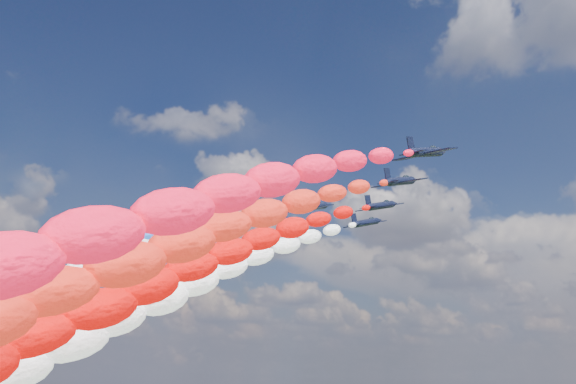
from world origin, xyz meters
The scene contains 14 objects.
jet_0 centered at (-32.02, -4.87, 91.65)m, with size 9.07×12.16×2.68m, color black, non-canonical shape.
jet_1 centered at (-20.36, 6.17, 91.65)m, with size 9.07×12.16×2.68m, color black, non-canonical shape.
jet_2 centered at (-12.09, 15.11, 91.65)m, with size 9.07×12.16×2.68m, color black, non-canonical shape.
trail_2 centered at (-12.09, -35.40, 70.47)m, with size 6.71×97.76×46.44m, color blue, non-canonical shape.
jet_3 centered at (1.20, 9.53, 91.65)m, with size 9.07×12.16×2.68m, color black, non-canonical shape.
trail_3 centered at (1.20, -40.98, 70.47)m, with size 6.71×97.76×46.44m, color white, non-canonical shape.
jet_4 centered at (1.21, 27.80, 91.65)m, with size 9.07×12.16×2.68m, color black, non-canonical shape.
trail_4 centered at (1.21, -22.71, 70.47)m, with size 6.71×97.76×46.44m, color white, non-canonical shape.
jet_5 centered at (11.73, 16.96, 91.65)m, with size 9.07×12.16×2.68m, color black, non-canonical shape.
trail_5 centered at (11.73, -33.55, 70.47)m, with size 6.71×97.76×46.44m, color red, non-canonical shape.
jet_6 centered at (23.49, 4.48, 91.65)m, with size 9.07×12.16×2.68m, color black, non-canonical shape.
trail_6 centered at (23.49, -46.03, 70.47)m, with size 6.71×97.76×46.44m, color red, non-canonical shape.
jet_7 centered at (34.35, -6.52, 91.65)m, with size 9.07×12.16×2.68m, color black, non-canonical shape.
trail_7 centered at (34.35, -57.03, 70.47)m, with size 6.71×97.76×46.44m, color red, non-canonical shape.
Camera 1 is at (80.64, -92.59, 60.89)m, focal length 44.17 mm.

